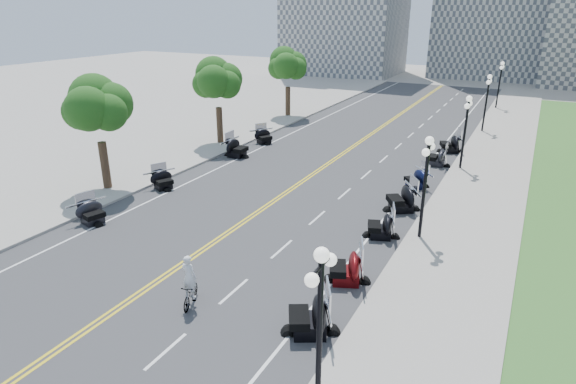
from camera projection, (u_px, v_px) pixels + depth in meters
The scene contains 45 objects.
ground at pixel (224, 235), 23.66m from camera, with size 160.00×160.00×0.00m, color gray.
road at pixel (310, 176), 31.94m from camera, with size 16.00×90.00×0.01m, color #333335.
centerline_yellow_a at pixel (309, 176), 31.99m from camera, with size 0.12×90.00×0.00m, color yellow.
centerline_yellow_b at pixel (312, 176), 31.89m from camera, with size 0.12×90.00×0.00m, color yellow.
edge_line_north at pixel (406, 192), 29.19m from camera, with size 0.12×90.00×0.00m, color white.
edge_line_south at pixel (230, 163), 34.69m from camera, with size 0.12×90.00×0.00m, color white.
lane_dash_4 at pixel (166, 351), 15.65m from camera, with size 0.12×2.00×0.00m, color white.
lane_dash_5 at pixel (234, 291), 18.97m from camera, with size 0.12×2.00×0.00m, color white.
lane_dash_6 at pixel (282, 249), 22.28m from camera, with size 0.12×2.00×0.00m, color white.
lane_dash_7 at pixel (317, 218), 25.59m from camera, with size 0.12×2.00×0.00m, color white.
lane_dash_8 at pixel (344, 194), 28.91m from camera, with size 0.12×2.00×0.00m, color white.
lane_dash_9 at pixel (366, 175), 32.22m from camera, with size 0.12×2.00×0.00m, color white.
lane_dash_10 at pixel (384, 159), 35.53m from camera, with size 0.12×2.00×0.00m, color white.
lane_dash_11 at pixel (398, 146), 38.85m from camera, with size 0.12×2.00×0.00m, color white.
lane_dash_12 at pixel (411, 135), 42.16m from camera, with size 0.12×2.00×0.00m, color white.
lane_dash_13 at pixel (421, 126), 45.47m from camera, with size 0.12×2.00×0.00m, color white.
lane_dash_14 at pixel (430, 118), 48.79m from camera, with size 0.12×2.00×0.00m, color white.
lane_dash_15 at pixel (438, 111), 52.10m from camera, with size 0.12×2.00×0.00m, color white.
lane_dash_16 at pixel (445, 105), 55.41m from camera, with size 0.12×2.00×0.00m, color white.
lane_dash_17 at pixel (451, 99), 58.73m from camera, with size 0.12×2.00×0.00m, color white.
lane_dash_18 at pixel (457, 94), 62.04m from camera, with size 0.12×2.00×0.00m, color white.
lane_dash_19 at pixel (462, 90), 65.35m from camera, with size 0.12×2.00×0.00m, color white.
sidewalk_north at pixel (477, 203), 27.40m from camera, with size 5.00×90.00×0.15m, color #9E9991.
sidewalk_south at pixel (185, 154), 36.44m from camera, with size 5.00×90.00×0.15m, color #9E9991.
street_lamp_1 at pixel (319, 334), 12.40m from camera, with size 0.50×1.20×4.90m, color black, non-canonical shape.
street_lamp_2 at pixel (424, 189), 22.34m from camera, with size 0.50×1.20×4.90m, color black, non-canonical shape.
street_lamp_3 at pixel (465, 133), 32.28m from camera, with size 0.50×1.20×4.90m, color black, non-canonical shape.
street_lamp_4 at pixel (486, 103), 42.22m from camera, with size 0.50×1.20×4.90m, color black, non-canonical shape.
street_lamp_5 at pixel (499, 85), 52.16m from camera, with size 0.50×1.20×4.90m, color black, non-canonical shape.
tree_2 at pixel (97, 113), 27.92m from camera, with size 4.80×4.80×9.20m, color #235619, non-canonical shape.
tree_3 at pixel (218, 85), 37.86m from camera, with size 4.80×4.80×9.20m, color #235619, non-canonical shape.
tree_4 at pixel (288, 69), 47.80m from camera, with size 4.80×4.80×9.20m, color #235619, non-canonical shape.
motorcycle_n_4 at pixel (309, 314), 16.29m from camera, with size 2.18×2.18×1.53m, color black, non-canonical shape.
motorcycle_n_5 at pixel (346, 266), 19.40m from camera, with size 2.08×2.08×1.46m, color #590A0C, non-canonical shape.
motorcycle_n_6 at pixel (381, 224), 23.23m from camera, with size 1.93×1.93×1.35m, color black, non-canonical shape.
motorcycle_n_7 at pixel (402, 197), 26.28m from camera, with size 2.22×2.22×1.55m, color black, non-canonical shape.
motorcycle_n_8 at pixel (416, 178), 29.63m from camera, with size 1.85×1.85×1.30m, color black, non-canonical shape.
motorcycle_n_9 at pixel (437, 156), 33.88m from camera, with size 1.97×1.97×1.38m, color black, non-canonical shape.
motorcycle_n_10 at pixel (450, 143), 36.99m from camera, with size 2.15×2.15×1.50m, color black, non-canonical shape.
motorcycle_s_5 at pixel (92, 212), 24.79m from camera, with size 1.82×1.82×1.28m, color black, non-canonical shape.
motorcycle_s_6 at pixel (163, 179), 29.52m from camera, with size 1.77×1.77×1.24m, color black, non-canonical shape.
motorcycle_s_8 at pixel (237, 147), 35.81m from camera, with size 2.16×2.16×1.51m, color black, non-canonical shape.
motorcycle_s_9 at pixel (264, 136), 39.46m from camera, with size 1.84×1.84×1.29m, color black, non-canonical shape.
bicycle at pixel (190, 294), 17.96m from camera, with size 0.45×1.58×0.95m, color #A51414.
cyclist_rider at pixel (188, 262), 17.48m from camera, with size 0.63×0.41×1.73m, color white.
Camera 1 is at (12.61, -17.48, 10.47)m, focal length 30.00 mm.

